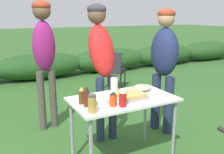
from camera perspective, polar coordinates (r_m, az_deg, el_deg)
shrub_hedge at (r=6.62m, az=-16.22°, el=2.43°), size 14.40×0.90×0.66m
folding_table at (r=2.68m, az=2.52°, el=-6.37°), size 1.10×0.64×0.74m
food_tray at (r=2.65m, az=4.15°, el=-4.23°), size 0.32×0.29×0.06m
plate_stack at (r=2.54m, az=-2.11°, el=-5.13°), size 0.23×0.23×0.05m
mixing_bowl at (r=2.93m, az=6.88°, el=-2.39°), size 0.21×0.21×0.06m
paper_cup_stack at (r=2.81m, az=0.51°, el=-1.93°), size 0.08×0.08×0.17m
bbq_sauce_bottle at (r=2.40m, az=-5.84°, el=-4.57°), size 0.06×0.06×0.20m
spice_jar at (r=2.25m, az=-4.55°, el=-6.12°), size 0.08×0.08×0.17m
beer_bottle at (r=2.48m, az=-6.95°, el=-4.24°), size 0.06×0.06×0.17m
mustard_bottle at (r=2.36m, az=-4.69°, el=-5.50°), size 0.06×0.06×0.14m
ketchup_bottle at (r=2.39m, az=2.49°, el=-4.85°), size 0.07×0.07×0.18m
hot_sauce_bottle at (r=2.40m, az=0.26°, el=-5.09°), size 0.07×0.07×0.15m
standing_person_in_dark_puffer at (r=3.16m, az=-2.41°, el=5.37°), size 0.33×0.49×1.73m
standing_person_in_gray_fleece at (r=3.50m, az=-15.26°, el=6.32°), size 0.34×0.27×1.78m
standing_person_in_olive_jacket at (r=3.39m, az=11.84°, el=4.09°), size 0.38×0.46×1.68m
camp_chair_green_behind_table at (r=5.42m, az=0.20°, el=2.01°), size 0.74×0.74×0.83m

